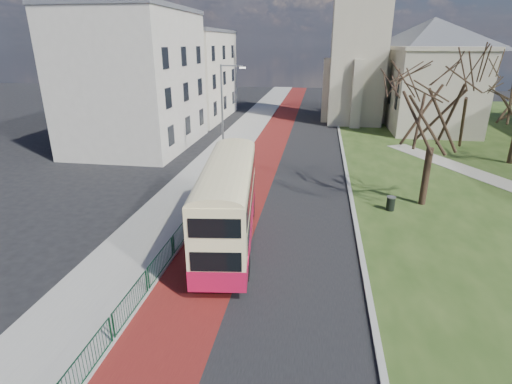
% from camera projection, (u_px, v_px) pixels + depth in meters
% --- Properties ---
extents(ground, '(160.00, 160.00, 0.00)m').
position_uv_depth(ground, '(229.00, 271.00, 18.18)').
color(ground, black).
rests_on(ground, ground).
extents(road_carriageway, '(9.00, 120.00, 0.01)m').
position_uv_depth(road_carriageway, '(293.00, 157.00, 36.45)').
color(road_carriageway, black).
rests_on(road_carriageway, ground).
extents(bus_lane, '(3.40, 120.00, 0.01)m').
position_uv_depth(bus_lane, '(263.00, 156.00, 36.85)').
color(bus_lane, '#591414').
rests_on(bus_lane, ground).
extents(pavement_west, '(4.00, 120.00, 0.12)m').
position_uv_depth(pavement_west, '(223.00, 153.00, 37.39)').
color(pavement_west, gray).
rests_on(pavement_west, ground).
extents(kerb_west, '(0.25, 120.00, 0.13)m').
position_uv_depth(kerb_west, '(244.00, 154.00, 37.09)').
color(kerb_west, '#999993').
rests_on(kerb_west, ground).
extents(kerb_east, '(0.25, 80.00, 0.13)m').
position_uv_depth(kerb_east, '(343.00, 153.00, 37.61)').
color(kerb_east, '#999993').
rests_on(kerb_east, ground).
extents(pedestrian_railing, '(0.07, 24.00, 1.12)m').
position_uv_depth(pedestrian_railing, '(192.00, 220.00, 22.11)').
color(pedestrian_railing, '#0D3B22').
rests_on(pedestrian_railing, ground).
extents(gothic_church, '(16.38, 18.00, 40.00)m').
position_uv_depth(gothic_church, '(401.00, 12.00, 46.88)').
color(gothic_church, '#A29983').
rests_on(gothic_church, ground).
extents(street_block_near, '(10.30, 14.30, 13.00)m').
position_uv_depth(street_block_near, '(135.00, 79.00, 38.28)').
color(street_block_near, '#BCB6A9').
rests_on(street_block_near, ground).
extents(street_block_far, '(10.30, 16.30, 11.50)m').
position_uv_depth(street_block_far, '(188.00, 75.00, 53.35)').
color(street_block_far, beige).
rests_on(street_block_far, ground).
extents(streetlamp, '(2.13, 0.18, 8.00)m').
position_uv_depth(streetlamp, '(224.00, 108.00, 33.85)').
color(streetlamp, gray).
rests_on(streetlamp, pavement_west).
extents(bus, '(3.61, 10.36, 4.24)m').
position_uv_depth(bus, '(228.00, 200.00, 19.91)').
color(bus, '#B61038').
rests_on(bus, ground).
extents(winter_tree_near, '(8.61, 8.61, 9.56)m').
position_uv_depth(winter_tree_near, '(438.00, 99.00, 23.40)').
color(winter_tree_near, '#332319').
rests_on(winter_tree_near, grass_green).
extents(litter_bin, '(0.59, 0.59, 0.88)m').
position_uv_depth(litter_bin, '(391.00, 203.00, 24.60)').
color(litter_bin, black).
rests_on(litter_bin, grass_green).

